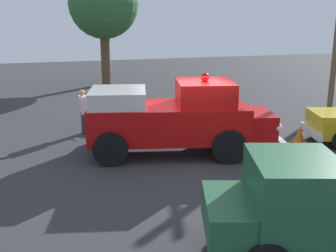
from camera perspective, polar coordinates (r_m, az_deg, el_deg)
ground_plane at (r=12.93m, az=3.48°, el=-4.15°), size 60.00×60.00×0.00m
vintage_fire_truck at (r=12.81m, az=1.04°, el=1.27°), size 6.29×3.58×2.59m
lawn_chair_near_truck at (r=15.27m, az=-5.97°, el=1.11°), size 0.54×0.53×1.02m
lawn_chair_by_car at (r=15.91m, az=-9.43°, el=1.56°), size 0.67×0.67×1.02m
lawn_chair_spare at (r=9.72m, az=12.71°, el=-7.45°), size 0.60×0.59×1.02m
spectator_seated at (r=15.12m, az=-5.85°, el=1.39°), size 0.41×0.56×1.29m
spectator_standing at (r=15.38m, az=-11.89°, el=2.40°), size 0.31×0.65×1.68m
oak_tree_left at (r=26.65m, az=-9.03°, el=16.52°), size 4.35×4.35×7.24m
traffic_cone at (r=14.89m, az=17.99°, el=-1.05°), size 0.40×0.40×0.64m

